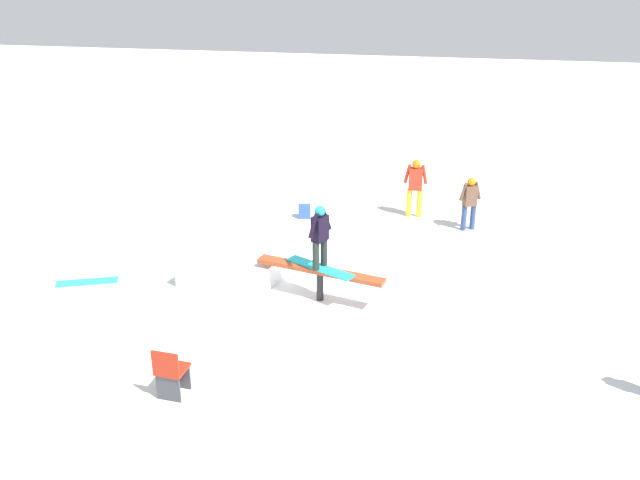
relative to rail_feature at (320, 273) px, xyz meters
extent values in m
plane|color=white|center=(0.00, 0.00, -0.58)|extent=(60.00, 60.00, 0.00)
cylinder|color=black|center=(0.00, 0.00, -0.28)|extent=(0.14, 0.14, 0.60)
cube|color=#A53F1E|center=(0.00, 0.00, 0.06)|extent=(2.62, 0.94, 0.08)
cube|color=white|center=(-1.93, 0.50, -0.34)|extent=(2.12, 1.91, 0.49)
cube|color=#20B4C2|center=(0.00, 0.00, 0.11)|extent=(1.45, 0.95, 0.03)
cylinder|color=#222925|center=(-0.06, -0.11, 0.41)|extent=(0.13, 0.13, 0.56)
cylinder|color=#222925|center=(0.06, 0.11, 0.41)|extent=(0.13, 0.13, 0.56)
cube|color=black|center=(0.00, 0.00, 0.94)|extent=(0.32, 0.38, 0.50)
cylinder|color=black|center=(-0.09, -0.18, 1.05)|extent=(0.20, 0.28, 0.45)
cylinder|color=black|center=(0.09, 0.18, 1.05)|extent=(0.20, 0.28, 0.45)
sphere|color=teal|center=(0.00, 0.00, 1.29)|extent=(0.21, 0.21, 0.21)
cylinder|color=yellow|center=(1.70, 4.81, -0.22)|extent=(0.14, 0.14, 0.72)
cylinder|color=yellow|center=(1.44, 4.80, -0.22)|extent=(0.14, 0.14, 0.72)
cube|color=red|center=(1.57, 4.80, 0.42)|extent=(0.34, 0.22, 0.56)
cylinder|color=red|center=(1.78, 4.81, 0.55)|extent=(0.19, 0.09, 0.49)
cylinder|color=red|center=(1.36, 4.80, 0.55)|extent=(0.19, 0.09, 0.49)
sphere|color=orange|center=(1.57, 4.80, 0.81)|extent=(0.21, 0.21, 0.21)
cylinder|color=navy|center=(3.01, 4.22, -0.27)|extent=(0.13, 0.13, 0.62)
cylinder|color=navy|center=(2.80, 4.11, -0.27)|extent=(0.13, 0.13, 0.62)
cube|color=brown|center=(2.91, 4.17, 0.29)|extent=(0.36, 0.31, 0.50)
cylinder|color=brown|center=(3.08, 4.25, 0.40)|extent=(0.21, 0.16, 0.45)
cylinder|color=brown|center=(2.74, 4.08, 0.40)|extent=(0.21, 0.16, 0.45)
sphere|color=orange|center=(2.91, 4.17, 0.64)|extent=(0.20, 0.20, 0.20)
cube|color=#2AAFD5|center=(-4.87, -0.11, -0.57)|extent=(1.26, 0.69, 0.02)
cube|color=white|center=(3.47, 2.16, -0.57)|extent=(1.07, 1.10, 0.02)
cube|color=#3F3F44|center=(-1.69, -3.29, -0.36)|extent=(0.40, 0.07, 0.44)
cube|color=#3F3F44|center=(-1.72, -3.65, -0.36)|extent=(0.40, 0.07, 0.44)
cube|color=#B42A15|center=(-1.70, -3.47, -0.12)|extent=(0.48, 0.48, 0.04)
cube|color=#B42A15|center=(-1.72, -3.67, 0.10)|extent=(0.44, 0.08, 0.40)
cube|color=blue|center=(-1.15, 4.23, -0.41)|extent=(0.33, 0.27, 0.34)
camera|label=1|loc=(2.17, -12.22, 6.10)|focal=40.00mm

